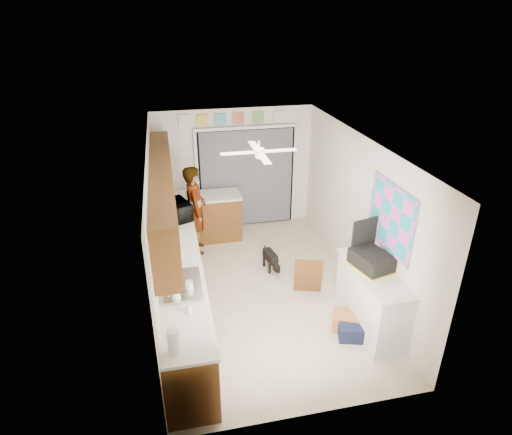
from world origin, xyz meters
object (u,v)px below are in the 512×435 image
soap_bottle (176,292)px  dog (270,259)px  navy_crate (352,331)px  microwave (177,210)px  man (196,210)px  paper_towel_roll (174,342)px  suitcase (371,260)px  cardboard_box (346,321)px

soap_bottle → dog: size_ratio=0.56×
soap_bottle → navy_crate: size_ratio=0.75×
navy_crate → microwave: bearing=132.4°
navy_crate → man: 3.58m
paper_towel_roll → navy_crate: 2.74m
man → dog: man is taller
suitcase → navy_crate: suitcase is taller
paper_towel_roll → dog: paper_towel_roll is taller
navy_crate → dog: (-0.70, 1.98, 0.08)m
suitcase → cardboard_box: 0.99m
cardboard_box → navy_crate: bearing=-90.0°
cardboard_box → soap_bottle: bearing=-177.5°
paper_towel_roll → cardboard_box: paper_towel_roll is taller
paper_towel_roll → navy_crate: paper_towel_roll is taller
microwave → navy_crate: microwave is taller
soap_bottle → man: size_ratio=0.16×
paper_towel_roll → cardboard_box: bearing=22.1°
suitcase → navy_crate: bearing=-151.9°
soap_bottle → navy_crate: soap_bottle is taller
microwave → paper_towel_roll: microwave is taller
cardboard_box → navy_crate: size_ratio=1.06×
suitcase → dog: bearing=106.5°
suitcase → microwave: bearing=125.1°
soap_bottle → dog: bearing=48.4°
cardboard_box → dog: dog is taller
suitcase → cardboard_box: (-0.32, -0.10, -0.93)m
paper_towel_roll → man: bearing=81.8°
cardboard_box → navy_crate: cardboard_box is taller
paper_towel_roll → suitcase: size_ratio=0.51×
soap_bottle → navy_crate: (2.38, -0.10, -0.97)m
suitcase → man: 3.46m
microwave → man: man is taller
navy_crate → soap_bottle: bearing=177.7°
soap_bottle → paper_towel_roll: size_ratio=1.00×
paper_towel_roll → man: size_ratio=0.16×
navy_crate → cardboard_box: bearing=90.0°
suitcase → dog: size_ratio=1.10×
paper_towel_roll → suitcase: (2.76, 1.09, -0.02)m
cardboard_box → dog: bearing=111.5°
navy_crate → dog: 2.10m
microwave → suitcase: bearing=-152.4°
microwave → soap_bottle: 2.37m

